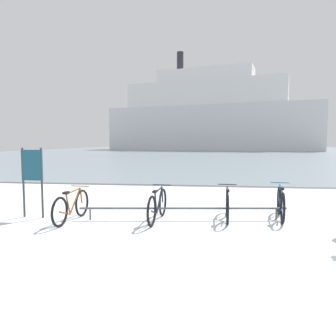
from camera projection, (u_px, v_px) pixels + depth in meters
ground at (215, 152)px, 56.90m from camera, size 80.00×132.00×0.08m
bike_rack at (183, 209)px, 7.74m from camera, size 4.92×0.69×0.31m
bicycle_0 at (72, 206)px, 7.60m from camera, size 0.46×1.74×0.79m
bicycle_1 at (158, 206)px, 7.63m from camera, size 0.46×1.77×0.81m
bicycle_2 at (227, 204)px, 7.78m from camera, size 0.46×1.70×0.81m
bicycle_3 at (281, 203)px, 7.81m from camera, size 0.46×1.68×0.85m
info_sign at (32, 171)px, 7.93m from camera, size 0.55×0.07×1.72m
ferry_ship at (208, 117)px, 71.68m from camera, size 47.03×19.17×22.01m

